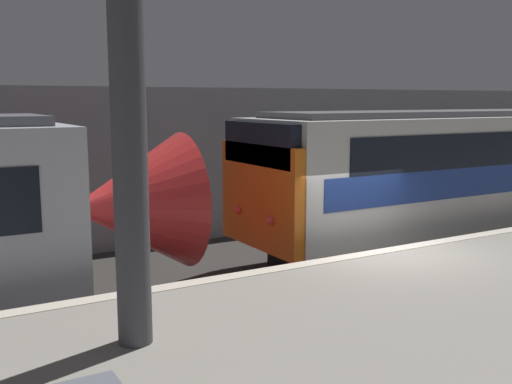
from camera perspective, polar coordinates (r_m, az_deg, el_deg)
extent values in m
plane|color=#33302D|center=(11.92, 11.81, -10.65)|extent=(120.00, 120.00, 0.00)
cube|color=gray|center=(10.18, 21.22, -11.08)|extent=(40.00, 4.84, 1.15)
cube|color=beige|center=(11.49, 12.49, -5.43)|extent=(40.00, 0.30, 0.01)
cube|color=#939399|center=(17.02, -3.51, 2.70)|extent=(50.00, 0.15, 4.26)
cylinder|color=#47474C|center=(6.80, -11.87, 1.26)|extent=(0.39, 0.39, 3.83)
cone|color=red|center=(11.43, -12.09, -1.15)|extent=(2.20, 2.63, 2.63)
sphere|color=#F2EFCC|center=(11.83, -7.65, -2.75)|extent=(0.20, 0.20, 0.20)
cube|color=orange|center=(12.61, 0.39, -0.41)|extent=(0.25, 2.98, 2.22)
cube|color=black|center=(12.48, 0.39, 4.61)|extent=(0.25, 2.67, 0.89)
sphere|color=#EA4C42|center=(12.03, 1.41, -2.75)|extent=(0.18, 0.18, 0.18)
sphere|color=#EA4C42|center=(13.19, -1.71, -1.72)|extent=(0.18, 0.18, 0.18)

